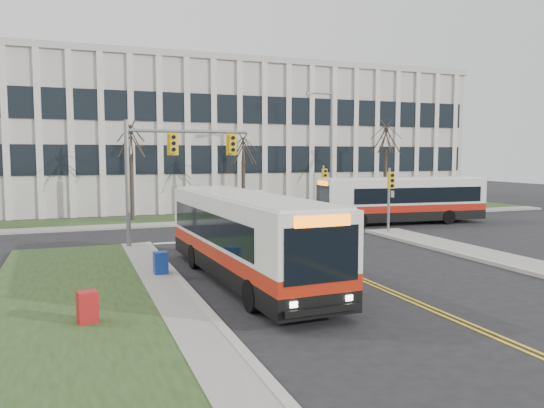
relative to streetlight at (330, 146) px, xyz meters
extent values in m
plane|color=black|center=(-8.03, -16.20, -5.19)|extent=(120.00, 120.00, 0.00)
cube|color=#27401B|center=(-18.03, -21.20, -5.13)|extent=(5.00, 26.00, 0.12)
cube|color=#9E9B93|center=(-15.03, -21.20, -5.12)|extent=(1.20, 26.00, 0.14)
cube|color=#9E9B93|center=(-3.03, -1.00, -5.12)|extent=(44.00, 1.60, 0.14)
cube|color=#27401B|center=(-3.03, 1.80, -5.13)|extent=(44.00, 5.00, 0.12)
cube|color=beige|center=(-3.03, 13.80, 0.81)|extent=(40.00, 16.00, 12.00)
cylinder|color=slate|center=(-15.33, -9.00, -2.09)|extent=(0.22, 0.22, 6.20)
cylinder|color=slate|center=(-12.33, -9.00, 0.51)|extent=(6.00, 0.16, 0.16)
cube|color=yellow|center=(-13.13, -9.15, -0.09)|extent=(0.34, 0.24, 0.92)
cube|color=yellow|center=(-10.13, -9.15, -0.09)|extent=(0.34, 0.24, 0.92)
cylinder|color=slate|center=(-0.83, -9.20, -3.29)|extent=(0.14, 0.14, 3.80)
cube|color=yellow|center=(-0.83, -9.40, -2.09)|extent=(0.34, 0.24, 0.92)
cylinder|color=slate|center=(-0.83, -0.70, -3.29)|extent=(0.14, 0.14, 3.80)
cube|color=yellow|center=(-0.83, -0.90, -2.09)|extent=(0.34, 0.24, 0.92)
cylinder|color=slate|center=(0.17, 0.00, -0.59)|extent=(0.20, 0.20, 9.20)
cylinder|color=slate|center=(-0.73, 0.00, 3.81)|extent=(1.80, 0.14, 0.14)
cube|color=slate|center=(-1.63, 0.00, 3.76)|extent=(0.50, 0.25, 0.18)
cylinder|color=slate|center=(-6.13, 1.30, -4.69)|extent=(0.08, 0.08, 1.00)
cylinder|color=slate|center=(-4.93, 1.30, -4.69)|extent=(0.08, 0.08, 1.00)
cube|color=white|center=(-5.53, 1.30, -3.99)|extent=(1.50, 0.12, 1.60)
cylinder|color=#42352B|center=(-14.03, 1.80, -2.88)|extent=(0.28, 0.28, 4.62)
cylinder|color=#42352B|center=(-6.03, 2.00, -3.15)|extent=(0.28, 0.28, 4.09)
cylinder|color=#42352B|center=(5.97, 1.80, -2.72)|extent=(0.28, 0.28, 4.95)
cube|color=navy|center=(-14.83, -15.61, -4.72)|extent=(0.51, 0.46, 0.95)
cube|color=#A31517|center=(-17.53, -20.71, -4.72)|extent=(0.57, 0.53, 0.95)
camera|label=1|loc=(-17.79, -35.18, -0.69)|focal=35.00mm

